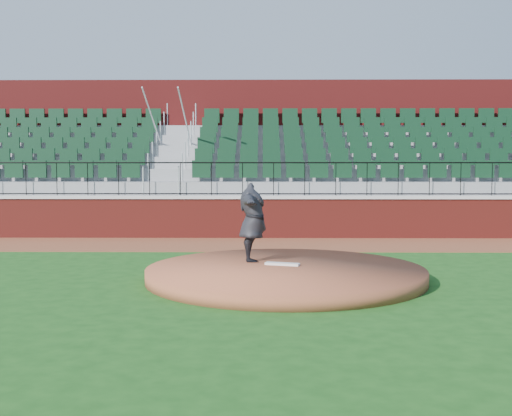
# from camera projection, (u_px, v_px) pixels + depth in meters

# --- Properties ---
(ground) EXTENTS (90.00, 90.00, 0.00)m
(ground) POSITION_uv_depth(u_px,v_px,m) (255.00, 279.00, 12.35)
(ground) COLOR #164714
(ground) RESTS_ON ground
(warning_track) EXTENTS (34.00, 3.20, 0.01)m
(warning_track) POSITION_uv_depth(u_px,v_px,m) (258.00, 244.00, 17.73)
(warning_track) COLOR brown
(warning_track) RESTS_ON ground
(field_wall) EXTENTS (34.00, 0.35, 1.20)m
(field_wall) POSITION_uv_depth(u_px,v_px,m) (258.00, 218.00, 19.29)
(field_wall) COLOR maroon
(field_wall) RESTS_ON ground
(wall_cap) EXTENTS (34.00, 0.45, 0.10)m
(wall_cap) POSITION_uv_depth(u_px,v_px,m) (258.00, 197.00, 19.24)
(wall_cap) COLOR #B7B7B7
(wall_cap) RESTS_ON field_wall
(wall_railing) EXTENTS (34.00, 0.05, 1.00)m
(wall_railing) POSITION_uv_depth(u_px,v_px,m) (258.00, 179.00, 19.20)
(wall_railing) COLOR black
(wall_railing) RESTS_ON wall_cap
(seating_stands) EXTENTS (34.00, 5.10, 4.60)m
(seating_stands) POSITION_uv_depth(u_px,v_px,m) (259.00, 163.00, 21.89)
(seating_stands) COLOR gray
(seating_stands) RESTS_ON ground
(concourse_wall) EXTENTS (34.00, 0.50, 5.50)m
(concourse_wall) POSITION_uv_depth(u_px,v_px,m) (259.00, 151.00, 24.65)
(concourse_wall) COLOR maroon
(concourse_wall) RESTS_ON ground
(pitchers_mound) EXTENTS (5.42, 5.42, 0.25)m
(pitchers_mound) POSITION_uv_depth(u_px,v_px,m) (285.00, 274.00, 12.27)
(pitchers_mound) COLOR brown
(pitchers_mound) RESTS_ON ground
(pitching_rubber) EXTENTS (0.71, 0.37, 0.05)m
(pitching_rubber) POSITION_uv_depth(u_px,v_px,m) (282.00, 264.00, 12.53)
(pitching_rubber) COLOR silver
(pitching_rubber) RESTS_ON pitchers_mound
(pitcher) EXTENTS (0.71, 2.04, 1.63)m
(pitcher) POSITION_uv_depth(u_px,v_px,m) (252.00, 222.00, 12.91)
(pitcher) COLOR black
(pitcher) RESTS_ON pitchers_mound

